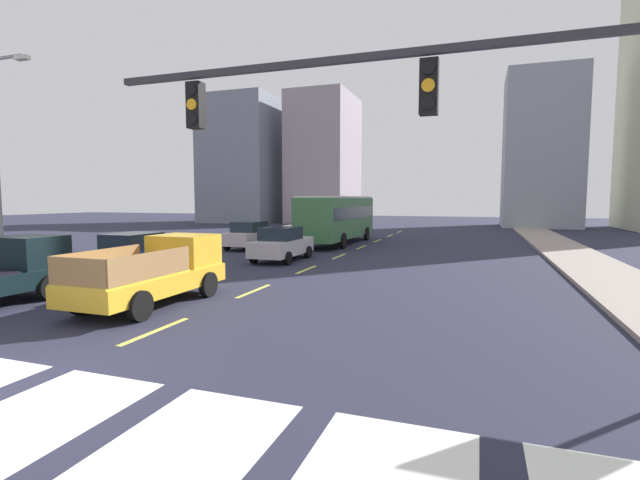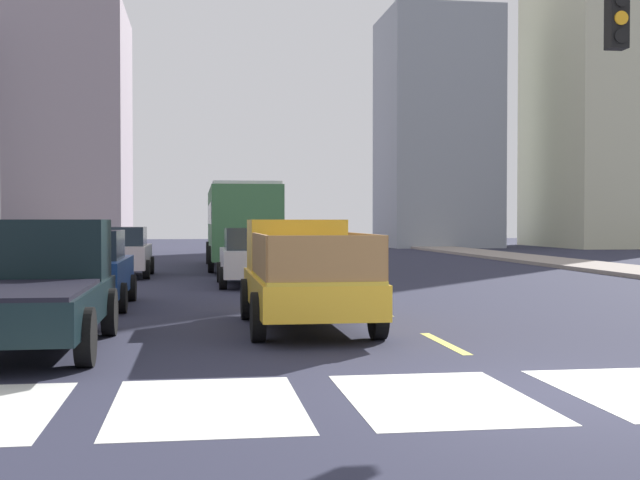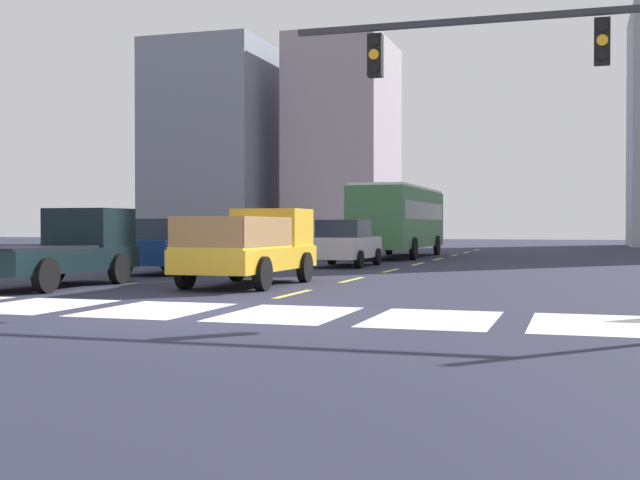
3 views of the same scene
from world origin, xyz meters
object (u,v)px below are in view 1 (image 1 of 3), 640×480
at_px(traffic_signal_gantry, 515,121).
at_px(sedan_far, 282,244).
at_px(sedan_mid, 135,254).
at_px(sedan_near_right, 250,235).
at_px(pickup_stakebed, 159,272).
at_px(city_bus, 338,216).

bearing_deg(traffic_signal_gantry, sedan_far, 125.79).
relative_size(sedan_mid, traffic_signal_gantry, 0.41).
height_order(sedan_near_right, sedan_mid, same).
bearing_deg(pickup_stakebed, sedan_near_right, 108.28).
xyz_separation_m(sedan_near_right, traffic_signal_gantry, (14.08, -18.23, 3.40)).
bearing_deg(pickup_stakebed, sedan_far, 92.72).
distance_m(pickup_stakebed, sedan_mid, 5.93).
relative_size(sedan_mid, sedan_far, 1.00).
relative_size(pickup_stakebed, sedan_near_right, 1.18).
height_order(city_bus, sedan_near_right, city_bus).
bearing_deg(traffic_signal_gantry, sedan_mid, 150.63).
xyz_separation_m(sedan_mid, sedan_far, (4.09, 5.86, 0.00)).
bearing_deg(sedan_mid, traffic_signal_gantry, -30.69).
bearing_deg(city_bus, sedan_far, -90.93).
bearing_deg(sedan_far, sedan_near_right, 130.47).
distance_m(city_bus, sedan_far, 9.42).
height_order(sedan_mid, sedan_far, same).
relative_size(pickup_stakebed, city_bus, 0.48).
bearing_deg(sedan_far, city_bus, 86.82).
relative_size(city_bus, sedan_near_right, 2.45).
bearing_deg(traffic_signal_gantry, sedan_near_right, 127.68).
distance_m(pickup_stakebed, sedan_near_right, 15.01).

